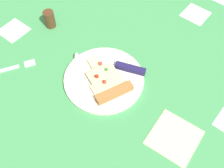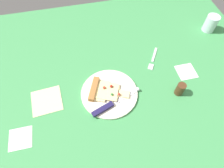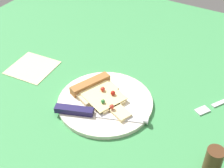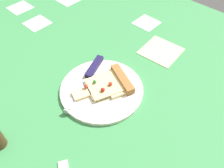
{
  "view_description": "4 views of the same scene",
  "coord_description": "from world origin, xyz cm",
  "views": [
    {
      "loc": [
        40.61,
        -43.0,
        74.72
      ],
      "look_at": [
        10.5,
        -5.76,
        2.52
      ],
      "focal_mm": 45.24,
      "sensor_mm": 36.0,
      "label": 1
    },
    {
      "loc": [
        14.87,
        37.37,
        74.85
      ],
      "look_at": [
        4.68,
        -7.45,
        3.75
      ],
      "focal_mm": 30.31,
      "sensor_mm": 36.0,
      "label": 2
    },
    {
      "loc": [
        -26.75,
        48.48,
        58.41
      ],
      "look_at": [
        6.66,
        -8.81,
        4.11
      ],
      "focal_mm": 50.84,
      "sensor_mm": 36.0,
      "label": 3
    },
    {
      "loc": [
        -24.84,
        -38.58,
        54.98
      ],
      "look_at": [
        8.69,
        -7.26,
        3.07
      ],
      "focal_mm": 36.98,
      "sensor_mm": 36.0,
      "label": 4
    }
  ],
  "objects": [
    {
      "name": "fork",
      "position": [
        -19.64,
        -19.61,
        0.4
      ],
      "size": [
        9.57,
        13.97,
        0.8
      ],
      "rotation": [
        0.0,
        0.0,
        5.73
      ],
      "color": "silver",
      "rests_on": "ground_plane"
    },
    {
      "name": "ground_plane",
      "position": [
        0.02,
        0.03,
        -1.5
      ],
      "size": [
        149.0,
        149.0,
        3.0
      ],
      "color": "#3D8C4C",
      "rests_on": "ground"
    },
    {
      "name": "pizza_slice",
      "position": [
        8.87,
        -5.93,
        1.93
      ],
      "size": [
        19.06,
        14.51,
        2.58
      ],
      "rotation": [
        0.0,
        0.0,
        1.18
      ],
      "color": "beige",
      "rests_on": "plate"
    },
    {
      "name": "napkin",
      "position": [
        34.54,
        -7.54,
        0.2
      ],
      "size": [
        13.97,
        13.97,
        0.4
      ],
      "primitive_type": "cube",
      "rotation": [
        0.0,
        0.0,
        0.08
      ],
      "color": "beige",
      "rests_on": "ground_plane"
    },
    {
      "name": "pepper_shaker",
      "position": [
        -24.34,
        1.57,
        3.23
      ],
      "size": [
        3.78,
        3.78,
        6.46
      ],
      "primitive_type": "cylinder",
      "color": "#4C2D19",
      "rests_on": "ground_plane"
    },
    {
      "name": "plate",
      "position": [
        6.52,
        -4.94,
        0.56
      ],
      "size": [
        25.6,
        25.6,
        1.13
      ],
      "primitive_type": "cylinder",
      "color": "silver",
      "rests_on": "ground_plane"
    },
    {
      "name": "knife",
      "position": [
        6.77,
        1.31,
        1.73
      ],
      "size": [
        23.21,
        10.39,
        2.45
      ],
      "rotation": [
        0.0,
        0.0,
        1.93
      ],
      "color": "silver",
      "rests_on": "plate"
    }
  ]
}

